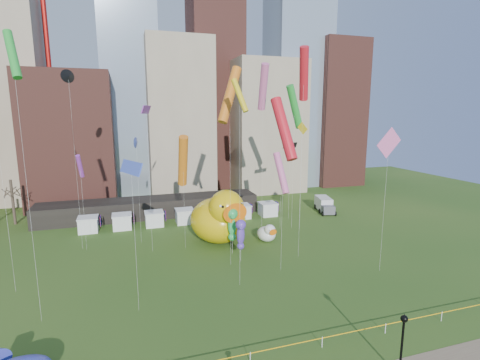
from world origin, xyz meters
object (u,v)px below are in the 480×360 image
object	(u,v)px
seahorse_green	(232,222)
lamppost	(402,339)
big_duck	(220,218)
small_duck	(267,233)
box_truck	(324,204)
seahorse_purple	(241,232)

from	to	relation	value
seahorse_green	lamppost	size ratio (longest dim) A/B	1.29
big_duck	small_duck	bearing A→B (deg)	-23.69
seahorse_green	box_truck	xyz separation A→B (m)	(22.34, 14.64, -3.04)
small_duck	seahorse_purple	world-z (taller)	seahorse_purple
lamppost	small_duck	bearing A→B (deg)	87.25
big_duck	lamppost	bearing A→B (deg)	-90.09
big_duck	lamppost	distance (m)	30.08
seahorse_green	seahorse_purple	xyz separation A→B (m)	(0.32, -2.64, -0.59)
seahorse_green	lamppost	bearing A→B (deg)	-68.00
small_duck	seahorse_green	xyz separation A→B (m)	(-6.06, -2.90, 3.13)
seahorse_green	big_duck	bearing A→B (deg)	108.08
small_duck	seahorse_purple	bearing A→B (deg)	-144.65
small_duck	seahorse_green	bearing A→B (deg)	-163.04
lamppost	box_truck	size ratio (longest dim) A/B	0.74
small_duck	box_truck	bearing A→B (deg)	27.15
seahorse_purple	box_truck	world-z (taller)	seahorse_purple
seahorse_green	seahorse_purple	distance (m)	2.73
seahorse_purple	box_truck	size ratio (longest dim) A/B	0.83
big_duck	seahorse_purple	size ratio (longest dim) A/B	2.07
seahorse_purple	lamppost	bearing A→B (deg)	-65.14
big_duck	box_truck	world-z (taller)	big_duck
lamppost	big_duck	bearing A→B (deg)	100.05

